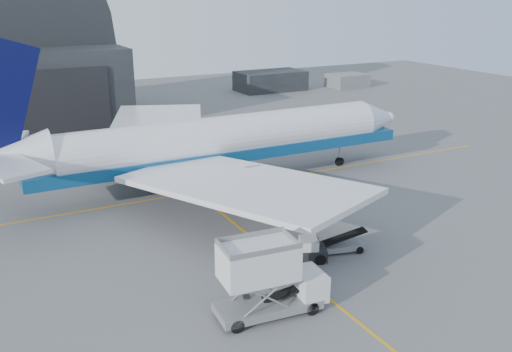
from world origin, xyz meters
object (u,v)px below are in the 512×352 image
airliner (209,143)px  belt_loader_b (337,246)px  catering_truck (267,279)px  pushback_tug (303,251)px  belt_loader_a (271,304)px

airliner → belt_loader_b: 20.29m
catering_truck → pushback_tug: bearing=46.8°
belt_loader_b → catering_truck: bearing=-136.8°
airliner → catering_truck: size_ratio=6.62×
pushback_tug → catering_truck: bearing=-114.6°
catering_truck → belt_loader_b: size_ratio=1.57×
pushback_tug → belt_loader_a: pushback_tug is taller
pushback_tug → airliner: bearing=112.0°
belt_loader_a → airliner: bearing=89.6°
pushback_tug → belt_loader_b: size_ratio=0.92×
pushback_tug → belt_loader_b: (3.19, -0.20, -0.12)m
belt_loader_a → belt_loader_b: bearing=44.3°
catering_truck → belt_loader_a: size_ratio=1.78×
catering_truck → belt_loader_b: 11.21m
catering_truck → belt_loader_a: 2.12m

